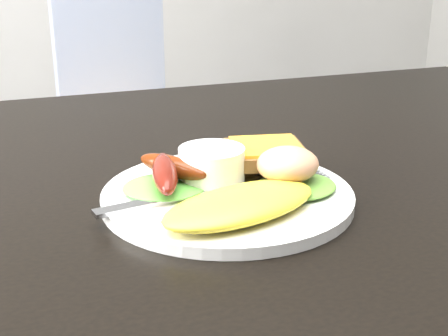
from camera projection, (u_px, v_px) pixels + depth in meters
name	position (u px, v px, depth m)	size (l,w,h in m)	color
dining_table	(251.00, 173.00, 0.75)	(1.20, 0.80, 0.04)	black
dining_chair	(124.00, 125.00, 1.96)	(0.38, 0.38, 0.04)	tan
person	(31.00, 27.00, 1.12)	(0.61, 0.41, 1.70)	navy
plate	(227.00, 196.00, 0.61)	(0.25, 0.25, 0.01)	white
lettuce_left	(165.00, 187.00, 0.61)	(0.08, 0.08, 0.01)	green
lettuce_right	(296.00, 186.00, 0.61)	(0.08, 0.07, 0.01)	#54852A
omelette	(241.00, 205.00, 0.55)	(0.16, 0.07, 0.02)	yellow
sausage_a	(165.00, 173.00, 0.60)	(0.02, 0.10, 0.02)	#5D100B
sausage_b	(172.00, 166.00, 0.62)	(0.02, 0.09, 0.02)	#612B01
ramekin	(212.00, 167.00, 0.62)	(0.07, 0.07, 0.04)	white
toast_a	(240.00, 160.00, 0.68)	(0.06, 0.06, 0.01)	olive
toast_b	(266.00, 153.00, 0.66)	(0.08, 0.08, 0.01)	brown
potato_salad	(288.00, 164.00, 0.61)	(0.06, 0.06, 0.03)	#D0B88A
fork	(185.00, 195.00, 0.59)	(0.18, 0.01, 0.00)	#ADAFB7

